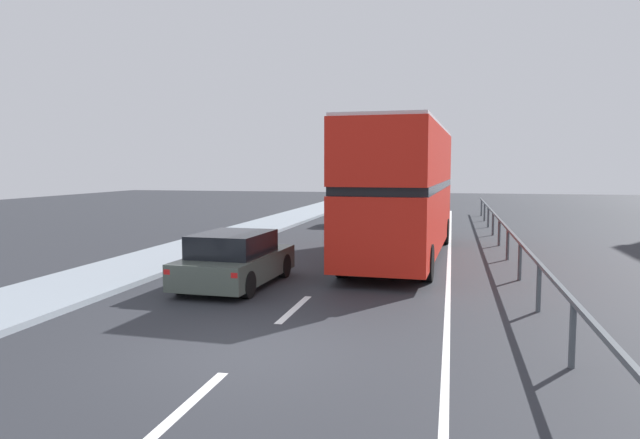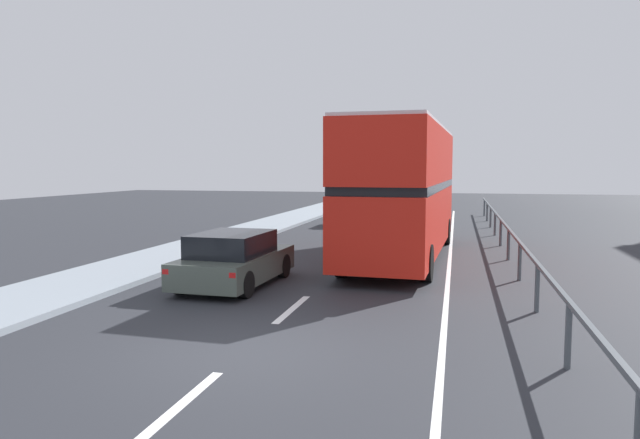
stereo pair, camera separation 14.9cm
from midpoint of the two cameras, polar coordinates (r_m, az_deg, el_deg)
ground_plane at (r=9.98m, az=-7.38°, el=-12.84°), size 75.24×120.00×0.10m
lane_paint_markings at (r=17.83m, az=8.29°, el=-4.64°), size 3.34×46.00×0.01m
bridge_side_railing at (r=18.11m, az=18.27°, el=-1.98°), size 0.10×42.00×1.05m
double_decker_bus_red at (r=19.33m, az=7.97°, el=3.08°), size 3.01×10.89×4.36m
hatchback_car_near at (r=14.99m, az=-8.61°, el=-3.96°), size 2.02×4.13×1.38m
sedan_car_ahead at (r=30.58m, az=2.88°, el=0.72°), size 1.80×4.30×1.34m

